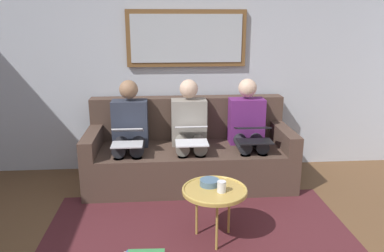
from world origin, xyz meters
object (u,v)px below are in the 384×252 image
object	(u,v)px
coffee_table	(215,191)
laptop_white	(191,134)
couch	(189,154)
framed_mirror	(187,38)
laptop_black	(253,134)
laptop_silver	(128,136)
bowl	(210,182)
person_middle	(190,130)
person_left	(248,129)
person_right	(130,131)
cup	(222,187)

from	to	relation	value
coffee_table	laptop_white	bearing A→B (deg)	-82.58
couch	framed_mirror	xyz separation A→B (m)	(0.00, -0.39, 1.24)
laptop_black	laptop_silver	xyz separation A→B (m)	(1.28, -0.01, 0.00)
bowl	person_middle	world-z (taller)	person_middle
bowl	person_left	distance (m)	1.21
coffee_table	person_middle	xyz separation A→B (m)	(0.12, -1.15, 0.18)
person_right	laptop_silver	bearing A→B (deg)	90.00
person_middle	laptop_silver	size ratio (longest dim) A/B	3.19
cup	bowl	world-z (taller)	cup
coffee_table	person_middle	world-z (taller)	person_middle
laptop_silver	person_middle	bearing A→B (deg)	-159.66
bowl	laptop_white	distance (m)	0.86
couch	laptop_black	xyz separation A→B (m)	(-0.64, 0.32, 0.31)
framed_mirror	person_right	xyz separation A→B (m)	(0.64, 0.46, -0.94)
cup	bowl	distance (m)	0.15
person_left	bowl	bearing A→B (deg)	62.74
couch	cup	xyz separation A→B (m)	(-0.17, 1.27, 0.18)
couch	laptop_black	size ratio (longest dim) A/B	6.25
laptop_white	person_right	bearing A→B (deg)	-19.96
framed_mirror	laptop_silver	xyz separation A→B (m)	(0.64, 0.69, -0.92)
coffee_table	person_middle	size ratio (longest dim) A/B	0.46
framed_mirror	bowl	xyz separation A→B (m)	(-0.09, 1.53, -1.08)
couch	person_middle	bearing A→B (deg)	90.00
person_middle	laptop_silver	world-z (taller)	person_middle
bowl	person_middle	xyz separation A→B (m)	(0.09, -1.07, 0.14)
framed_mirror	coffee_table	size ratio (longest dim) A/B	2.58
couch	laptop_white	size ratio (longest dim) A/B	5.63
coffee_table	person_middle	bearing A→B (deg)	-84.07
couch	framed_mirror	bearing A→B (deg)	-90.00
framed_mirror	cup	distance (m)	1.97
laptop_silver	coffee_table	bearing A→B (deg)	129.79
laptop_white	person_right	size ratio (longest dim) A/B	0.34
framed_mirror	bowl	distance (m)	1.87
cup	person_middle	world-z (taller)	person_middle
couch	coffee_table	bearing A→B (deg)	95.60
couch	laptop_white	world-z (taller)	couch
cup	laptop_white	distance (m)	0.99
person_right	bowl	bearing A→B (deg)	124.19
person_left	couch	bearing A→B (deg)	-6.13
framed_mirror	laptop_white	bearing A→B (deg)	90.00
couch	person_right	size ratio (longest dim) A/B	1.93
couch	person_left	xyz separation A→B (m)	(-0.64, 0.07, 0.30)
framed_mirror	laptop_white	world-z (taller)	framed_mirror
framed_mirror	person_middle	size ratio (longest dim) A/B	1.19
laptop_white	laptop_silver	distance (m)	0.64
person_left	laptop_white	size ratio (longest dim) A/B	2.92
couch	cup	size ratio (longest dim) A/B	24.44
cup	laptop_silver	size ratio (longest dim) A/B	0.25
cup	person_right	size ratio (longest dim) A/B	0.08
framed_mirror	coffee_table	bearing A→B (deg)	94.25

